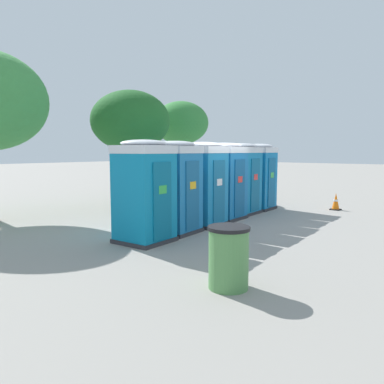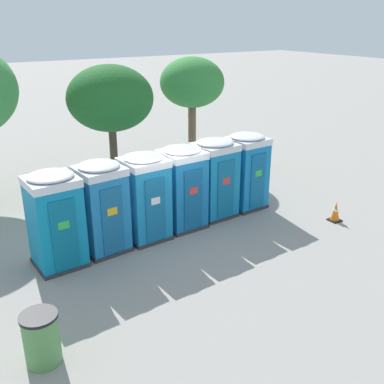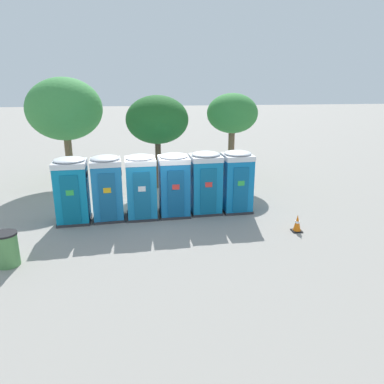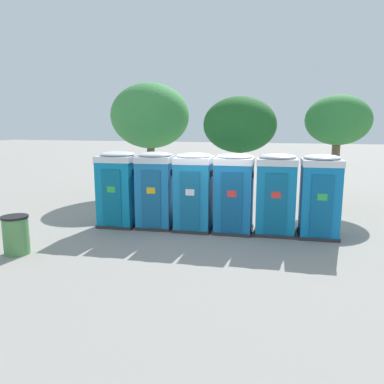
% 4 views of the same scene
% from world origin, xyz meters
% --- Properties ---
extents(ground_plane, '(120.00, 120.00, 0.00)m').
position_xyz_m(ground_plane, '(0.00, 0.00, 0.00)').
color(ground_plane, gray).
extents(portapotty_0, '(1.30, 1.27, 2.54)m').
position_xyz_m(portapotty_0, '(-3.25, -0.37, 1.28)').
color(portapotty_0, '#2D2D33').
rests_on(portapotty_0, ground).
extents(portapotty_1, '(1.29, 1.31, 2.54)m').
position_xyz_m(portapotty_1, '(-1.95, -0.22, 1.28)').
color(portapotty_1, '#2D2D33').
rests_on(portapotty_1, ground).
extents(portapotty_2, '(1.26, 1.27, 2.54)m').
position_xyz_m(portapotty_2, '(-0.64, -0.18, 1.28)').
color(portapotty_2, '#2D2D33').
rests_on(portapotty_2, ground).
extents(portapotty_3, '(1.26, 1.25, 2.54)m').
position_xyz_m(portapotty_3, '(0.66, -0.08, 1.28)').
color(portapotty_3, '#2D2D33').
rests_on(portapotty_3, ground).
extents(portapotty_4, '(1.31, 1.27, 2.54)m').
position_xyz_m(portapotty_4, '(1.96, 0.09, 1.28)').
color(portapotty_4, '#2D2D33').
rests_on(portapotty_4, ground).
extents(portapotty_5, '(1.26, 1.27, 2.54)m').
position_xyz_m(portapotty_5, '(3.27, 0.13, 1.28)').
color(portapotty_5, '#2D2D33').
rests_on(portapotty_5, ground).
extents(street_tree_0, '(3.79, 3.79, 5.40)m').
position_xyz_m(street_tree_0, '(-4.44, 5.54, 3.81)').
color(street_tree_0, brown).
rests_on(street_tree_0, ground).
extents(street_tree_1, '(3.03, 3.03, 4.57)m').
position_xyz_m(street_tree_1, '(0.18, 3.98, 3.39)').
color(street_tree_1, '#4C3826').
rests_on(street_tree_1, ground).
extents(street_tree_2, '(2.62, 2.62, 4.61)m').
position_xyz_m(street_tree_2, '(4.06, 4.77, 3.55)').
color(street_tree_2, brown).
rests_on(street_tree_2, ground).
extents(trash_can, '(0.70, 0.70, 1.04)m').
position_xyz_m(trash_can, '(-4.58, -3.76, 0.52)').
color(trash_can, '#518C4C').
rests_on(trash_can, ground).
extents(traffic_cone, '(0.36, 0.36, 0.64)m').
position_xyz_m(traffic_cone, '(4.96, -2.34, 0.31)').
color(traffic_cone, black).
rests_on(traffic_cone, ground).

